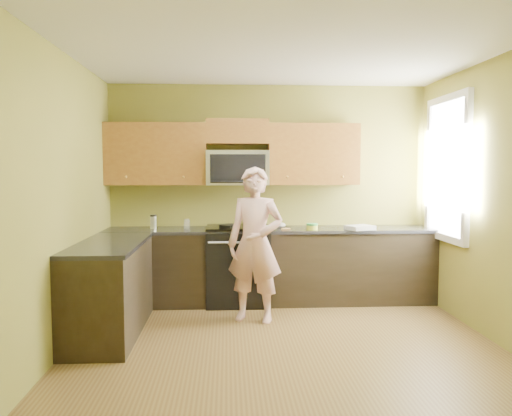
{
  "coord_description": "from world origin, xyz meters",
  "views": [
    {
      "loc": [
        -0.53,
        -4.42,
        1.64
      ],
      "look_at": [
        -0.2,
        1.3,
        1.2
      ],
      "focal_mm": 35.42,
      "sensor_mm": 36.0,
      "label": 1
    }
  ],
  "objects": [
    {
      "name": "upper_cab_left",
      "position": [
        -1.39,
        1.83,
        1.45
      ],
      "size": [
        1.22,
        0.33,
        0.75
      ],
      "primitive_type": null,
      "color": "brown",
      "rests_on": "wall_back"
    },
    {
      "name": "floor",
      "position": [
        0.0,
        0.0,
        0.0
      ],
      "size": [
        4.0,
        4.0,
        0.0
      ],
      "primitive_type": "plane",
      "color": "brown",
      "rests_on": "ground"
    },
    {
      "name": "travel_mug",
      "position": [
        -1.43,
        1.73,
        0.92
      ],
      "size": [
        0.09,
        0.09,
        0.17
      ],
      "primitive_type": null,
      "rotation": [
        0.0,
        0.0,
        0.23
      ],
      "color": "silver",
      "rests_on": "countertop_back"
    },
    {
      "name": "upper_cab_over_mw",
      "position": [
        -0.4,
        1.83,
        2.1
      ],
      "size": [
        0.76,
        0.33,
        0.3
      ],
      "primitive_type": "cube",
      "color": "brown",
      "rests_on": "wall_back"
    },
    {
      "name": "countertop_back",
      "position": [
        0.0,
        1.69,
        0.9
      ],
      "size": [
        4.0,
        0.62,
        0.04
      ],
      "primitive_type": "cube",
      "color": "black",
      "rests_on": "cabinet_back_run"
    },
    {
      "name": "dish_towel",
      "position": [
        1.06,
        1.5,
        0.95
      ],
      "size": [
        0.37,
        0.34,
        0.05
      ],
      "primitive_type": "cube",
      "rotation": [
        0.0,
        0.0,
        0.4
      ],
      "color": "silver",
      "rests_on": "countertop_back"
    },
    {
      "name": "ceiling",
      "position": [
        0.0,
        0.0,
        2.7
      ],
      "size": [
        4.0,
        4.0,
        0.0
      ],
      "primitive_type": "plane",
      "rotation": [
        3.14,
        0.0,
        0.0
      ],
      "color": "white",
      "rests_on": "ground"
    },
    {
      "name": "wall_left",
      "position": [
        -2.0,
        0.0,
        1.35
      ],
      "size": [
        0.0,
        4.0,
        4.0
      ],
      "primitive_type": "plane",
      "rotation": [
        1.57,
        0.0,
        1.57
      ],
      "color": "olive",
      "rests_on": "ground"
    },
    {
      "name": "napkin_a",
      "position": [
        -0.04,
        1.5,
        0.95
      ],
      "size": [
        0.14,
        0.14,
        0.06
      ],
      "primitive_type": "ellipsoid",
      "rotation": [
        0.0,
        0.0,
        -0.26
      ],
      "color": "silver",
      "rests_on": "countertop_back"
    },
    {
      "name": "toast_slice",
      "position": [
        0.17,
        1.54,
        0.93
      ],
      "size": [
        0.12,
        0.12,
        0.01
      ],
      "primitive_type": "cube",
      "rotation": [
        0.0,
        0.0,
        -0.05
      ],
      "color": "#B27F47",
      "rests_on": "countertop_back"
    },
    {
      "name": "wall_front",
      "position": [
        0.0,
        -2.0,
        1.35
      ],
      "size": [
        4.0,
        0.0,
        4.0
      ],
      "primitive_type": "plane",
      "rotation": [
        -1.57,
        0.0,
        0.0
      ],
      "color": "olive",
      "rests_on": "ground"
    },
    {
      "name": "stove",
      "position": [
        -0.4,
        1.68,
        0.47
      ],
      "size": [
        0.76,
        0.65,
        0.95
      ],
      "primitive_type": null,
      "color": "black",
      "rests_on": "floor"
    },
    {
      "name": "butter_tub",
      "position": [
        0.48,
        1.5,
        0.92
      ],
      "size": [
        0.16,
        0.16,
        0.1
      ],
      "primitive_type": null,
      "rotation": [
        0.0,
        0.0,
        0.23
      ],
      "color": "#DAE63C",
      "rests_on": "countertop_back"
    },
    {
      "name": "window",
      "position": [
        1.98,
        1.2,
        1.65
      ],
      "size": [
        0.06,
        1.06,
        1.66
      ],
      "primitive_type": null,
      "color": "white",
      "rests_on": "wall_right"
    },
    {
      "name": "wall_right",
      "position": [
        2.0,
        0.0,
        1.35
      ],
      "size": [
        0.0,
        4.0,
        4.0
      ],
      "primitive_type": "plane",
      "rotation": [
        1.57,
        0.0,
        -1.57
      ],
      "color": "olive",
      "rests_on": "ground"
    },
    {
      "name": "cabinet_back_run",
      "position": [
        0.0,
        1.7,
        0.44
      ],
      "size": [
        4.0,
        0.6,
        0.88
      ],
      "primitive_type": "cube",
      "color": "black",
      "rests_on": "floor"
    },
    {
      "name": "cabinet_left_run",
      "position": [
        -1.7,
        0.6,
        0.44
      ],
      "size": [
        0.6,
        1.6,
        0.88
      ],
      "primitive_type": "cube",
      "color": "black",
      "rests_on": "floor"
    },
    {
      "name": "wall_back",
      "position": [
        0.0,
        2.0,
        1.35
      ],
      "size": [
        4.0,
        0.0,
        4.0
      ],
      "primitive_type": "plane",
      "rotation": [
        1.57,
        0.0,
        0.0
      ],
      "color": "olive",
      "rests_on": "ground"
    },
    {
      "name": "upper_cab_right",
      "position": [
        0.54,
        1.83,
        1.45
      ],
      "size": [
        1.12,
        0.33,
        0.75
      ],
      "primitive_type": null,
      "color": "brown",
      "rests_on": "wall_back"
    },
    {
      "name": "glass_b",
      "position": [
        -1.02,
        1.69,
        0.98
      ],
      "size": [
        0.07,
        0.07,
        0.12
      ],
      "primitive_type": "cylinder",
      "rotation": [
        0.0,
        0.0,
        -0.06
      ],
      "color": "silver",
      "rests_on": "countertop_back"
    },
    {
      "name": "microwave",
      "position": [
        -0.4,
        1.8,
        1.45
      ],
      "size": [
        0.76,
        0.4,
        0.42
      ],
      "primitive_type": null,
      "color": "silver",
      "rests_on": "wall_back"
    },
    {
      "name": "woman",
      "position": [
        -0.23,
        0.95,
        0.83
      ],
      "size": [
        0.71,
        0.58,
        1.67
      ],
      "primitive_type": "imported",
      "rotation": [
        0.0,
        0.0,
        -0.33
      ],
      "color": "#DA786D",
      "rests_on": "floor"
    },
    {
      "name": "napkin_b",
      "position": [
        0.13,
        1.74,
        0.95
      ],
      "size": [
        0.16,
        0.16,
        0.07
      ],
      "primitive_type": "ellipsoid",
      "rotation": [
        0.0,
        0.0,
        -0.33
      ],
      "color": "silver",
      "rests_on": "countertop_back"
    },
    {
      "name": "countertop_left",
      "position": [
        -1.69,
        0.6,
        0.9
      ],
      "size": [
        0.62,
        1.6,
        0.04
      ],
      "primitive_type": "cube",
      "color": "black",
      "rests_on": "cabinet_left_run"
    },
    {
      "name": "frying_pan",
      "position": [
        -0.51,
        1.42,
        0.95
      ],
      "size": [
        0.3,
        0.44,
        0.05
      ],
      "primitive_type": null,
      "rotation": [
        0.0,
        0.0,
        0.16
      ],
      "color": "black",
      "rests_on": "stove"
    }
  ]
}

